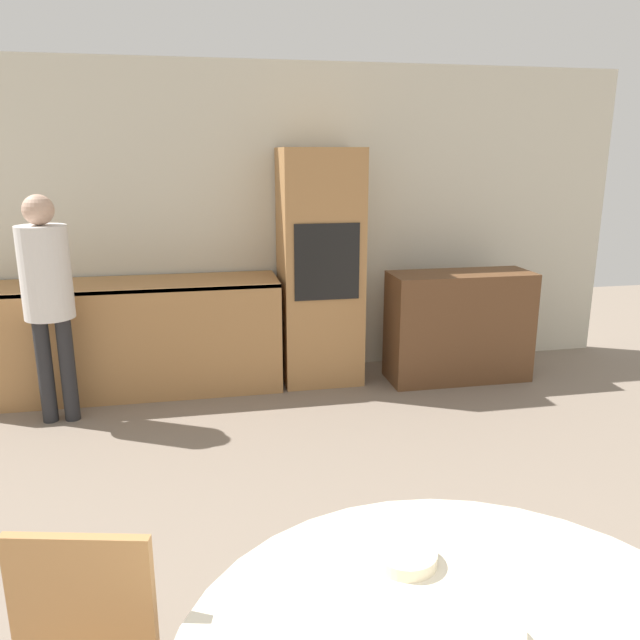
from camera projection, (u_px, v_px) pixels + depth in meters
wall_back at (262, 223)px, 5.30m from camera, size 6.42×0.05×2.60m
kitchen_counter at (126, 336)px, 4.97m from camera, size 2.43×0.60×0.90m
oven_unit at (320, 268)px, 5.15m from camera, size 0.65×0.59×1.92m
sideboard at (459, 326)px, 5.26m from camera, size 1.19×0.45×0.92m
person_standing at (47, 285)px, 4.27m from camera, size 0.34×0.34×1.61m
bowl_near at (493, 635)px, 1.48m from camera, size 0.15×0.15×0.04m
bowl_far at (406, 557)px, 1.77m from camera, size 0.18×0.18×0.04m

